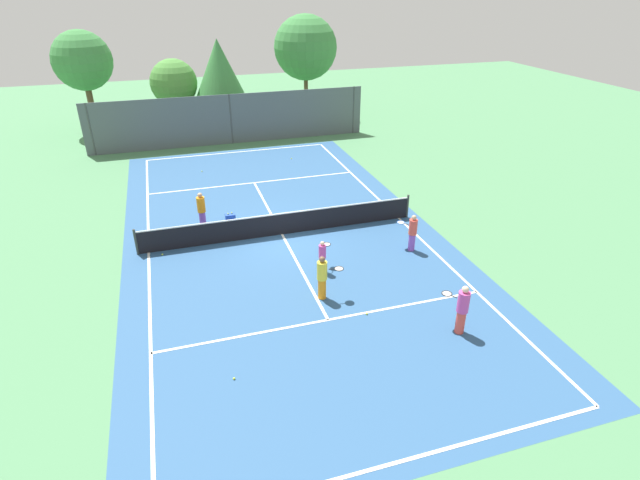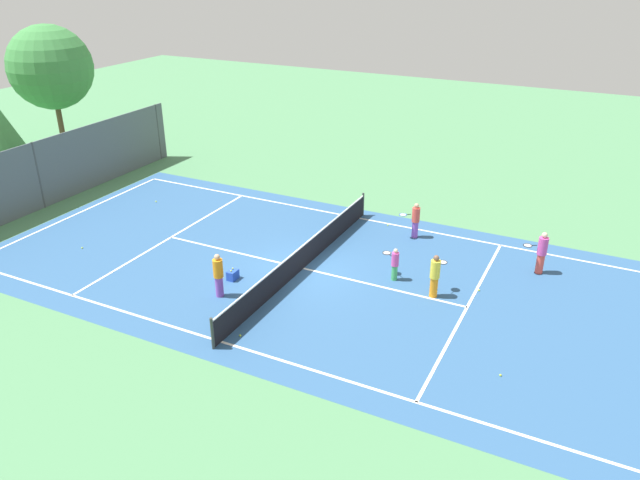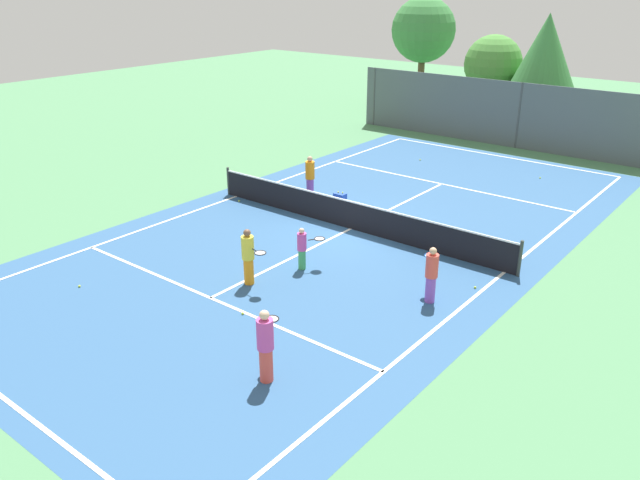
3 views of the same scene
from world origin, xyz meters
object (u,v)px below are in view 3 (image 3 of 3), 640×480
player_3 (266,345)px  ball_crate (340,198)px  player_4 (248,256)px  tennis_ball_4 (239,201)px  tennis_ball_2 (475,287)px  player_0 (310,177)px  tennis_ball_3 (243,313)px  tennis_ball_0 (540,178)px  tennis_ball_5 (420,160)px  tennis_ball_1 (79,286)px  player_2 (303,248)px  player_1 (431,274)px

player_3 → ball_crate: 11.61m
player_4 → tennis_ball_4: (-5.19, 4.75, -0.81)m
tennis_ball_2 → tennis_ball_4: same height
player_0 → tennis_ball_4: player_0 is taller
player_0 → tennis_ball_3: player_0 is taller
player_0 → tennis_ball_0: player_0 is taller
player_4 → tennis_ball_5: player_4 is taller
tennis_ball_1 → tennis_ball_5: same height
tennis_ball_1 → tennis_ball_5: size_ratio=1.00×
tennis_ball_1 → tennis_ball_4: size_ratio=1.00×
player_2 → tennis_ball_3: bearing=-79.7°
player_3 → tennis_ball_3: (-2.40, 1.69, -0.84)m
player_2 → tennis_ball_3: (0.56, -3.06, -0.63)m
tennis_ball_0 → tennis_ball_3: (-1.60, -16.16, 0.00)m
player_2 → tennis_ball_0: bearing=80.7°
player_3 → tennis_ball_1: (-7.02, -0.03, -0.84)m
player_3 → tennis_ball_5: player_3 is taller
player_1 → player_4: size_ratio=0.95×
ball_crate → tennis_ball_1: size_ratio=6.70×
player_1 → tennis_ball_5: (-7.19, 11.89, -0.77)m
player_1 → tennis_ball_5: size_ratio=23.53×
player_1 → tennis_ball_3: (-3.36, -3.58, -0.77)m
tennis_ball_4 → player_0: bearing=48.3°
player_1 → tennis_ball_4: player_1 is taller
tennis_ball_3 → tennis_ball_0: bearing=84.4°
player_3 → ball_crate: player_3 is taller
player_1 → tennis_ball_2: 1.74m
tennis_ball_1 → tennis_ball_2: size_ratio=1.00×
ball_crate → tennis_ball_4: size_ratio=6.70×
tennis_ball_0 → tennis_ball_2: bearing=-77.9°
player_4 → ball_crate: 7.42m
player_0 → player_4: player_0 is taller
player_1 → tennis_ball_3: bearing=-133.2°
player_2 → player_3: bearing=-58.1°
player_4 → player_0: bearing=116.3°
player_1 → tennis_ball_0: (-1.76, 12.58, -0.77)m
player_0 → tennis_ball_2: player_0 is taller
player_0 → tennis_ball_4: 2.86m
player_4 → tennis_ball_2: 6.30m
tennis_ball_3 → tennis_ball_4: (-6.28, 6.12, 0.00)m
tennis_ball_5 → player_4: bearing=-79.0°
ball_crate → tennis_ball_5: 7.06m
ball_crate → tennis_ball_2: (7.21, -3.43, -0.15)m
tennis_ball_1 → tennis_ball_5: bearing=87.3°
player_2 → player_3: size_ratio=0.76×
player_0 → tennis_ball_2: size_ratio=25.03×
player_4 → tennis_ball_1: bearing=-138.8°
player_3 → tennis_ball_0: 17.89m
player_0 → tennis_ball_1: bearing=-90.9°
tennis_ball_0 → tennis_ball_5: (-5.42, -0.69, 0.00)m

